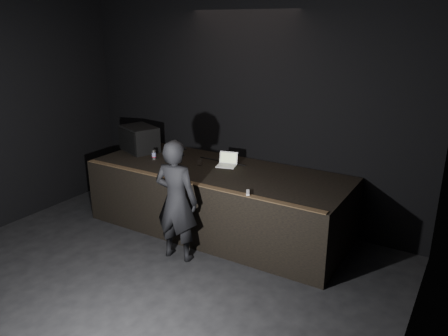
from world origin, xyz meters
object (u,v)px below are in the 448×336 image
at_px(laptop, 227,162).
at_px(stage_monitor, 139,139).
at_px(stage_riser, 218,199).
at_px(beer_can, 154,155).
at_px(person, 176,201).

bearing_deg(laptop, stage_monitor, 168.25).
bearing_deg(stage_monitor, stage_riser, 16.62).
bearing_deg(laptop, beer_can, -178.40).
relative_size(stage_riser, laptop, 11.58).
height_order(stage_riser, laptop, laptop).
bearing_deg(person, stage_riser, -96.59).
bearing_deg(stage_riser, stage_monitor, 175.24).
height_order(stage_riser, person, person).
bearing_deg(beer_can, stage_riser, 5.88).
bearing_deg(stage_riser, person, -90.39).
height_order(stage_monitor, person, person).
xyz_separation_m(laptop, beer_can, (-1.18, -0.35, 0.03)).
xyz_separation_m(stage_riser, stage_monitor, (-1.67, 0.14, 0.72)).
distance_m(stage_riser, person, 1.08).
bearing_deg(stage_riser, beer_can, -174.12).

